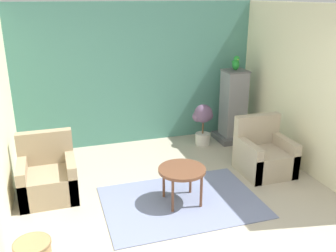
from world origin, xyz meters
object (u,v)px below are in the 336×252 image
(coffee_table, at_px, (182,172))
(armchair_right, at_px, (264,155))
(parrot, at_px, (236,63))
(potted_plant, at_px, (203,120))
(armchair_left, at_px, (48,178))
(birdcage, at_px, (233,109))

(coffee_table, xyz_separation_m, armchair_right, (1.53, 0.49, -0.17))
(parrot, distance_m, potted_plant, 1.18)
(armchair_left, bearing_deg, potted_plant, 21.64)
(armchair_left, relative_size, birdcage, 0.64)
(armchair_right, xyz_separation_m, birdcage, (0.16, 1.38, 0.35))
(armchair_left, height_order, birdcage, birdcage)
(birdcage, bearing_deg, parrot, 90.00)
(coffee_table, distance_m, potted_plant, 2.10)
(coffee_table, xyz_separation_m, armchair_left, (-1.69, 0.73, -0.17))
(potted_plant, bearing_deg, armchair_left, -158.36)
(coffee_table, height_order, birdcage, birdcage)
(parrot, xyz_separation_m, potted_plant, (-0.63, -0.06, -0.99))
(armchair_right, height_order, birdcage, birdcage)
(birdcage, bearing_deg, armchair_right, -96.40)
(armchair_right, bearing_deg, armchair_left, 175.68)
(birdcage, xyz_separation_m, parrot, (0.00, 0.00, 0.85))
(armchair_left, bearing_deg, birdcage, 18.71)
(armchair_right, relative_size, potted_plant, 1.12)
(birdcage, xyz_separation_m, potted_plant, (-0.63, -0.05, -0.14))
(armchair_right, height_order, potted_plant, armchair_right)
(armchair_right, bearing_deg, potted_plant, 109.59)
(armchair_left, height_order, parrot, parrot)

